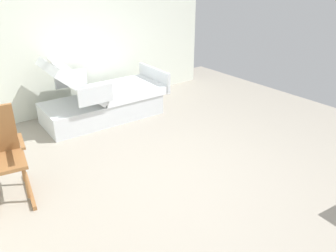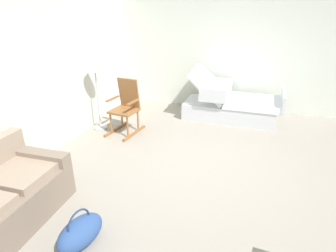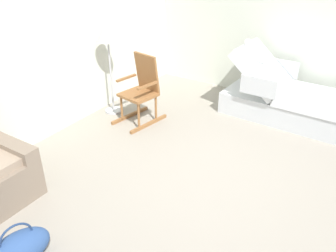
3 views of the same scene
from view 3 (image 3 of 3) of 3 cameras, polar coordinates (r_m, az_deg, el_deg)
The scene contains 7 objects.
ground_plane at distance 4.16m, azimuth 8.43°, elevation -10.45°, with size 7.35×7.35×0.00m, color gray.
back_wall at distance 5.10m, azimuth -19.73°, elevation 12.74°, with size 6.08×0.10×2.70m, color silver.
side_wall at distance 6.26m, azimuth 21.44°, elevation 15.15°, with size 0.10×5.51×2.70m, color silver.
hospital_bed at distance 5.86m, azimuth 18.79°, elevation 4.06°, with size 1.07×2.10×1.20m.
rocking_chair at distance 5.44m, azimuth -4.28°, elevation 5.81°, with size 0.83×0.60×1.05m.
floor_lamp at distance 5.55m, azimuth -9.70°, elevation 13.84°, with size 0.34×0.34×1.48m.
duffel_bag at distance 3.56m, azimuth -22.90°, elevation -17.76°, with size 0.62×0.44×0.43m.
Camera 3 is at (-3.02, -1.21, 2.60)m, focal length 37.72 mm.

